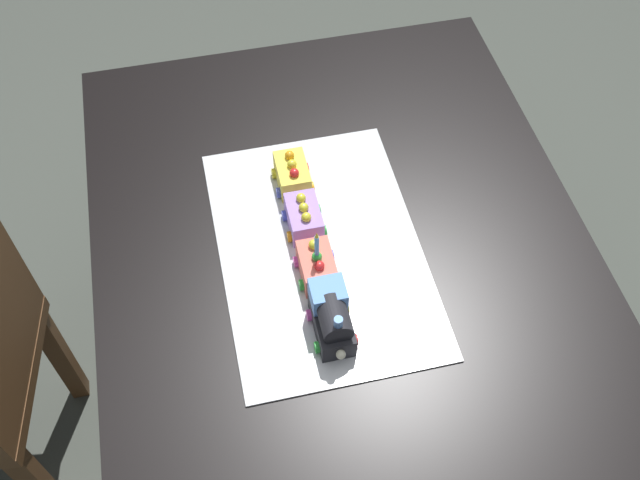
% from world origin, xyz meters
% --- Properties ---
extents(ground_plane, '(8.00, 8.00, 0.00)m').
position_xyz_m(ground_plane, '(0.00, 0.00, 0.00)').
color(ground_plane, '#474C44').
extents(dining_table, '(1.40, 1.00, 0.74)m').
position_xyz_m(dining_table, '(0.00, 0.00, 0.63)').
color(dining_table, black).
rests_on(dining_table, ground).
extents(cake_board, '(0.60, 0.40, 0.00)m').
position_xyz_m(cake_board, '(0.06, 0.05, 0.74)').
color(cake_board, silver).
rests_on(cake_board, dining_table).
extents(cake_locomotive, '(0.14, 0.08, 0.12)m').
position_xyz_m(cake_locomotive, '(-0.13, 0.07, 0.79)').
color(cake_locomotive, '#232328').
rests_on(cake_locomotive, cake_board).
extents(cake_car_caboose_coral, '(0.10, 0.08, 0.07)m').
position_xyz_m(cake_car_caboose_coral, '(0.00, 0.07, 0.77)').
color(cake_car_caboose_coral, '#F27260').
rests_on(cake_car_caboose_coral, cake_board).
extents(cake_car_hopper_lavender, '(0.10, 0.08, 0.07)m').
position_xyz_m(cake_car_hopper_lavender, '(0.12, 0.07, 0.77)').
color(cake_car_hopper_lavender, '#AD84E0').
rests_on(cake_car_hopper_lavender, cake_board).
extents(cake_car_flatbed_lemon, '(0.10, 0.08, 0.07)m').
position_xyz_m(cake_car_flatbed_lemon, '(0.24, 0.07, 0.77)').
color(cake_car_flatbed_lemon, '#F4E04C').
rests_on(cake_car_flatbed_lemon, cake_board).
extents(birthday_candle, '(0.01, 0.01, 0.07)m').
position_xyz_m(birthday_candle, '(0.00, 0.07, 0.85)').
color(birthday_candle, '#4CA5E5').
rests_on(birthday_candle, cake_car_caboose_coral).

